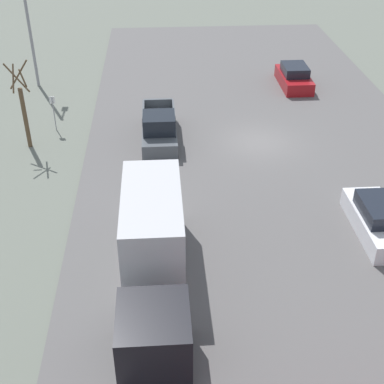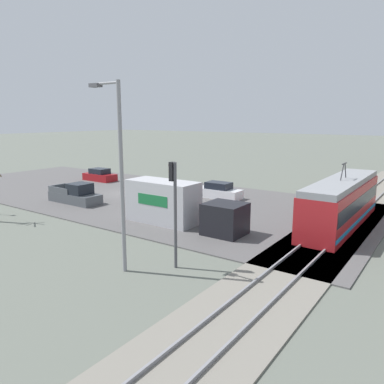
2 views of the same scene
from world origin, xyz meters
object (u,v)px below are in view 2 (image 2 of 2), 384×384
at_px(sedan_car_0, 100,176).
at_px(sedan_car_1, 219,191).
at_px(light_rail_tram, 341,203).
at_px(pickup_truck, 76,195).
at_px(box_truck, 177,205).
at_px(traffic_light_pole, 174,201).
at_px(street_lamp_mid_block, 119,166).

height_order(sedan_car_0, sedan_car_1, sedan_car_1).
bearing_deg(sedan_car_0, light_rail_tram, 83.53).
bearing_deg(pickup_truck, box_truck, 88.08).
bearing_deg(box_truck, light_rail_tram, 124.85).
height_order(box_truck, traffic_light_pole, traffic_light_pole).
relative_size(box_truck, sedan_car_0, 2.15).
distance_m(sedan_car_1, street_lamp_mid_block, 18.96).
bearing_deg(box_truck, traffic_light_pole, 36.57).
bearing_deg(pickup_truck, street_lamp_mid_block, 59.85).
xyz_separation_m(light_rail_tram, sedan_car_1, (-3.01, -11.98, -0.99)).
xyz_separation_m(pickup_truck, sedan_car_0, (-9.60, -7.75, -0.08)).
bearing_deg(pickup_truck, sedan_car_1, 134.59).
height_order(light_rail_tram, sedan_car_0, light_rail_tram).
relative_size(pickup_truck, street_lamp_mid_block, 0.57).
relative_size(traffic_light_pole, street_lamp_mid_block, 0.59).
relative_size(sedan_car_1, traffic_light_pole, 0.83).
bearing_deg(pickup_truck, light_rail_tram, 106.37).
bearing_deg(sedan_car_0, box_truck, 62.93).
xyz_separation_m(sedan_car_0, street_lamp_mid_block, (18.00, 22.20, 4.61)).
bearing_deg(box_truck, sedan_car_0, -117.07).
bearing_deg(pickup_truck, traffic_light_pole, 68.18).
distance_m(sedan_car_0, traffic_light_pole, 29.19).
bearing_deg(traffic_light_pole, pickup_truck, -111.82).
distance_m(light_rail_tram, sedan_car_0, 29.38).
bearing_deg(street_lamp_mid_block, traffic_light_pole, 133.28).
bearing_deg(box_truck, sedan_car_1, -166.23).
distance_m(sedan_car_0, street_lamp_mid_block, 28.95).
distance_m(box_truck, sedan_car_1, 10.02).
relative_size(light_rail_tram, street_lamp_mid_block, 1.33).
relative_size(box_truck, sedan_car_1, 2.03).
xyz_separation_m(pickup_truck, street_lamp_mid_block, (8.39, 14.45, 4.53)).
bearing_deg(traffic_light_pole, box_truck, -143.43).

